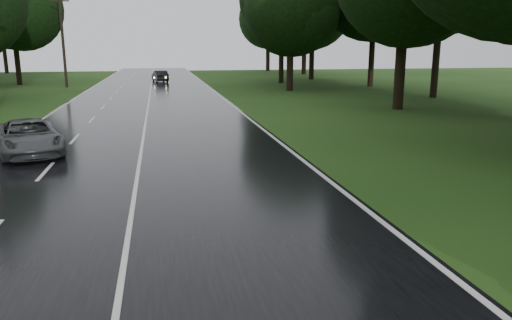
{
  "coord_description": "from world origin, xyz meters",
  "views": [
    {
      "loc": [
        0.8,
        -8.66,
        4.04
      ],
      "look_at": [
        3.26,
        3.78,
        1.1
      ],
      "focal_mm": 34.25,
      "sensor_mm": 36.0,
      "label": 1
    }
  ],
  "objects": [
    {
      "name": "ground",
      "position": [
        0.0,
        0.0,
        0.0
      ],
      "size": [
        160.0,
        160.0,
        0.0
      ],
      "primitive_type": "plane",
      "color": "#254815",
      "rests_on": "ground"
    },
    {
      "name": "road",
      "position": [
        0.0,
        20.0,
        0.02
      ],
      "size": [
        12.0,
        140.0,
        0.04
      ],
      "primitive_type": "cube",
      "color": "black",
      "rests_on": "ground"
    },
    {
      "name": "lane_center",
      "position": [
        0.0,
        20.0,
        0.04
      ],
      "size": [
        0.12,
        140.0,
        0.01
      ],
      "primitive_type": "cube",
      "color": "silver",
      "rests_on": "road"
    },
    {
      "name": "grey_car",
      "position": [
        -4.17,
        11.04,
        0.69
      ],
      "size": [
        3.53,
        5.13,
        1.3
      ],
      "primitive_type": "imported",
      "rotation": [
        0.0,
        0.0,
        0.32
      ],
      "color": "#474B4C",
      "rests_on": "road"
    },
    {
      "name": "far_car",
      "position": [
        0.97,
        50.79,
        0.7
      ],
      "size": [
        2.04,
        4.15,
        1.31
      ],
      "primitive_type": "imported",
      "rotation": [
        0.0,
        0.0,
        3.31
      ],
      "color": "black",
      "rests_on": "road"
    },
    {
      "name": "utility_pole_far",
      "position": [
        -8.5,
        44.73,
        0.0
      ],
      "size": [
        1.8,
        0.28,
        9.47
      ],
      "primitive_type": null,
      "color": "black",
      "rests_on": "ground"
    },
    {
      "name": "tree_left_f",
      "position": [
        -14.26,
        49.64,
        0.0
      ],
      "size": [
        8.99,
        8.99,
        14.04
      ],
      "primitive_type": null,
      "color": "black",
      "rests_on": "ground"
    },
    {
      "name": "tree_right_d",
      "position": [
        16.4,
        21.44,
        0.0
      ],
      "size": [
        9.74,
        9.74,
        15.23
      ],
      "primitive_type": null,
      "color": "black",
      "rests_on": "ground"
    },
    {
      "name": "tree_right_e",
      "position": [
        12.98,
        36.49,
        0.0
      ],
      "size": [
        8.13,
        8.13,
        12.7
      ],
      "primitive_type": null,
      "color": "black",
      "rests_on": "ground"
    },
    {
      "name": "tree_right_f",
      "position": [
        14.7,
        46.76,
        0.0
      ],
      "size": [
        10.86,
        10.86,
        16.97
      ],
      "primitive_type": null,
      "color": "black",
      "rests_on": "ground"
    }
  ]
}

